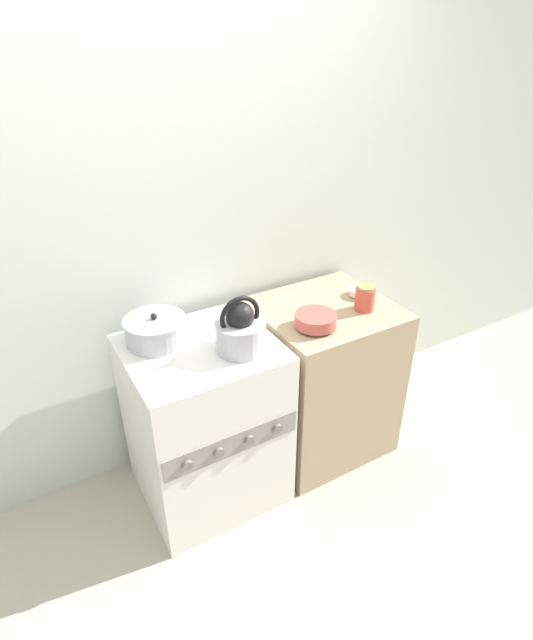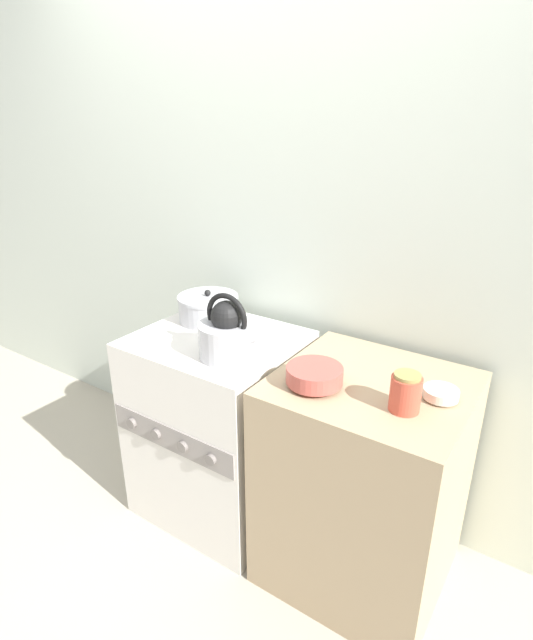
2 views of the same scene
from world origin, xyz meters
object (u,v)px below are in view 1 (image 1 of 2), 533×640
at_px(enamel_bowl, 316,320).
at_px(stove, 206,422).
at_px(kettle, 241,330).
at_px(storage_jar, 365,298).
at_px(small_ceramic_bowl, 360,292).
at_px(cooking_pot, 156,330).

bearing_deg(enamel_bowl, stove, 167.45).
height_order(kettle, storage_jar, kettle).
relative_size(enamel_bowl, small_ceramic_bowl, 1.70).
xyz_separation_m(kettle, enamel_bowl, (0.38, -0.01, -0.05)).
bearing_deg(small_ceramic_bowl, enamel_bowl, -158.73).
xyz_separation_m(kettle, cooking_pot, (-0.29, 0.24, -0.03)).
bearing_deg(enamel_bowl, kettle, 178.24).
xyz_separation_m(small_ceramic_bowl, storage_jar, (-0.08, -0.13, 0.04)).
bearing_deg(stove, enamel_bowl, -12.55).
bearing_deg(storage_jar, kettle, -179.08).
bearing_deg(cooking_pot, stove, -41.90).
xyz_separation_m(cooking_pot, storage_jar, (0.98, -0.22, 0.00)).
distance_m(cooking_pot, enamel_bowl, 0.71).
bearing_deg(kettle, cooking_pot, 141.24).
distance_m(stove, storage_jar, 0.97).
bearing_deg(cooking_pot, small_ceramic_bowl, -5.38).
distance_m(stove, enamel_bowl, 0.71).
height_order(enamel_bowl, storage_jar, storage_jar).
bearing_deg(enamel_bowl, storage_jar, 4.23).
height_order(stove, storage_jar, storage_jar).
bearing_deg(kettle, small_ceramic_bowl, 10.24).
bearing_deg(storage_jar, cooking_pot, 167.01).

